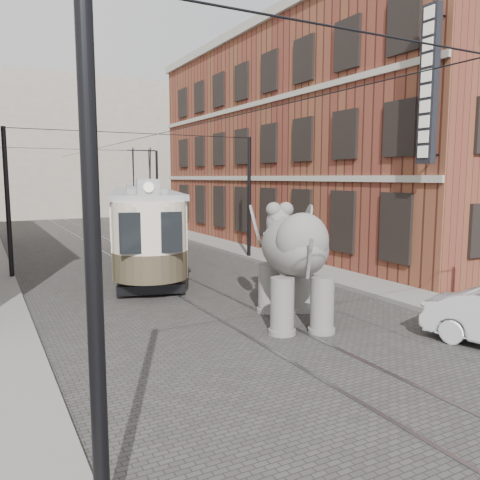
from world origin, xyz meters
TOP-DOWN VIEW (x-y plane):
  - ground at (0.00, 0.00)m, footprint 120.00×120.00m
  - tram_rails at (0.00, 0.00)m, footprint 1.54×80.00m
  - sidewalk_right at (6.00, 0.00)m, footprint 2.00×60.00m
  - brick_building at (11.00, 9.00)m, footprint 8.00×26.00m
  - distant_block at (0.00, 40.00)m, footprint 28.00×10.00m
  - catenary at (-0.20, 5.00)m, footprint 11.00×30.20m
  - tram at (0.10, 6.99)m, footprint 6.15×13.69m
  - elephant at (1.05, -3.99)m, footprint 4.76×6.13m

SIDE VIEW (x-z plane):
  - ground at x=0.00m, z-range 0.00..0.00m
  - tram_rails at x=0.00m, z-range 0.00..0.02m
  - sidewalk_right at x=6.00m, z-range 0.00..0.15m
  - elephant at x=1.05m, z-range 0.00..3.31m
  - tram at x=0.10m, z-range 0.00..5.33m
  - catenary at x=-0.20m, z-range 0.00..6.00m
  - brick_building at x=11.00m, z-range 0.00..12.00m
  - distant_block at x=0.00m, z-range 0.00..14.00m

